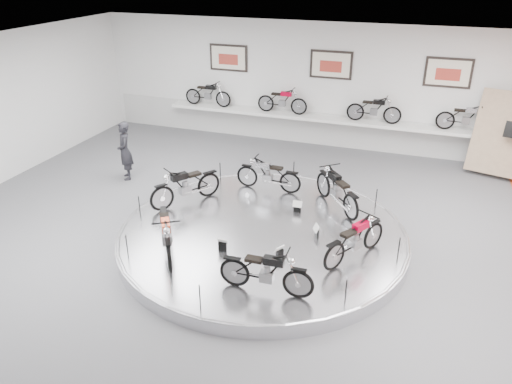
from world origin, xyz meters
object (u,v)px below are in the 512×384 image
(bike_b, at_px, (268,174))
(bike_f, at_px, (355,239))
(bike_a, at_px, (337,189))
(display_platform, at_px, (262,236))
(bike_d, at_px, (166,233))
(bike_c, at_px, (186,185))
(visitor, at_px, (125,151))
(shelf, at_px, (326,119))
(bike_e, at_px, (266,271))

(bike_b, bearing_deg, bike_f, 137.75)
(bike_a, relative_size, bike_b, 1.11)
(display_platform, distance_m, bike_d, 2.27)
(bike_d, bearing_deg, bike_c, 164.36)
(bike_b, height_order, bike_d, bike_d)
(display_platform, bearing_deg, bike_d, -134.57)
(visitor, bearing_deg, bike_b, 52.15)
(bike_c, xyz_separation_m, bike_f, (4.30, -1.11, -0.03))
(shelf, xyz_separation_m, bike_c, (-2.20, -5.76, -0.22))
(display_platform, bearing_deg, bike_c, 163.76)
(bike_a, bearing_deg, shelf, -25.38)
(bike_d, distance_m, bike_e, 2.37)
(shelf, height_order, bike_c, bike_c)
(bike_b, bearing_deg, shelf, -95.66)
(bike_f, bearing_deg, bike_b, 76.14)
(display_platform, xyz_separation_m, bike_a, (1.32, 1.63, 0.64))
(bike_b, xyz_separation_m, bike_f, (2.64, -2.52, 0.01))
(bike_a, xyz_separation_m, bike_e, (-0.54, -3.74, -0.04))
(display_platform, distance_m, bike_e, 2.32)
(bike_c, bearing_deg, shelf, -167.18)
(bike_d, relative_size, bike_f, 1.06)
(bike_b, xyz_separation_m, bike_e, (1.32, -4.15, 0.00))
(bike_a, distance_m, visitor, 6.15)
(shelf, distance_m, bike_c, 6.17)
(bike_a, xyz_separation_m, bike_f, (0.78, -2.10, -0.04))
(bike_d, bearing_deg, display_platform, 102.73)
(shelf, height_order, bike_d, bike_d)
(bike_c, bearing_deg, bike_b, 164.03)
(bike_c, height_order, bike_e, bike_c)
(bike_f, bearing_deg, shelf, 46.79)
(bike_d, bearing_deg, visitor, -170.30)
(bike_b, distance_m, visitor, 4.28)
(display_platform, height_order, visitor, visitor)
(bike_c, xyz_separation_m, visitor, (-2.62, 1.41, 0.05))
(display_platform, height_order, bike_b, bike_b)
(shelf, bearing_deg, visitor, -137.93)
(shelf, distance_m, bike_f, 7.19)
(bike_c, bearing_deg, bike_e, 81.08)
(bike_b, distance_m, bike_d, 3.73)
(bike_b, relative_size, bike_f, 0.97)
(display_platform, height_order, bike_e, bike_e)
(bike_b, bearing_deg, bike_c, 41.73)
(display_platform, height_order, bike_d, bike_d)
(bike_a, relative_size, bike_e, 1.10)
(bike_a, xyz_separation_m, visitor, (-6.14, 0.42, 0.05))
(bike_a, relative_size, bike_d, 1.02)
(display_platform, xyz_separation_m, bike_b, (-0.54, 2.05, 0.59))
(bike_a, height_order, bike_d, bike_a)
(display_platform, xyz_separation_m, visitor, (-4.82, 2.05, 0.69))
(bike_f, relative_size, visitor, 0.91)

